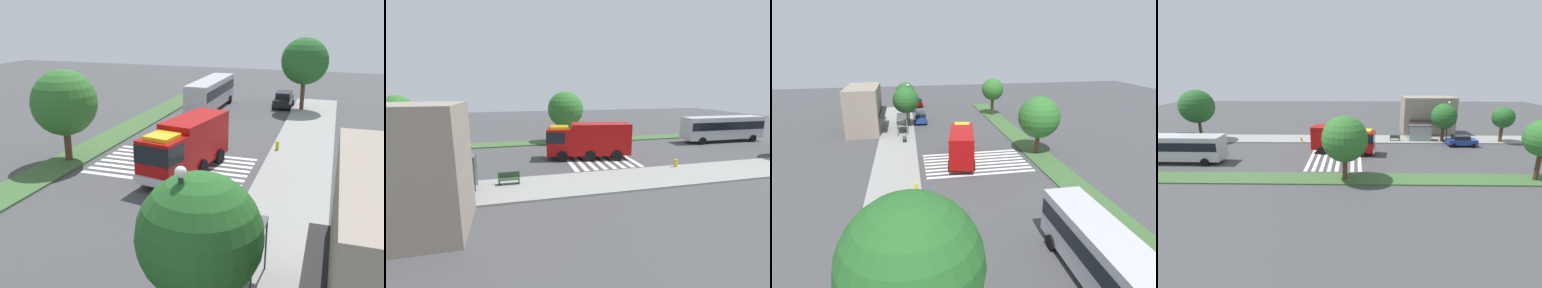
% 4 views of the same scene
% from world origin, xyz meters
% --- Properties ---
extents(ground_plane, '(120.00, 120.00, 0.00)m').
position_xyz_m(ground_plane, '(0.00, 0.00, 0.00)').
color(ground_plane, '#424244').
extents(sidewalk, '(60.00, 4.83, 0.14)m').
position_xyz_m(sidewalk, '(0.00, 8.65, 0.07)').
color(sidewalk, gray).
rests_on(sidewalk, ground_plane).
extents(median_strip, '(60.00, 3.00, 0.14)m').
position_xyz_m(median_strip, '(0.00, -7.74, 0.07)').
color(median_strip, '#3D6033').
rests_on(median_strip, ground_plane).
extents(crosswalk, '(6.75, 11.23, 0.01)m').
position_xyz_m(crosswalk, '(-1.17, 0.00, 0.01)').
color(crosswalk, silver).
rests_on(crosswalk, ground_plane).
extents(fire_truck, '(9.09, 4.04, 3.70)m').
position_xyz_m(fire_truck, '(-0.05, 1.35, 2.05)').
color(fire_truck, '#A50C0C').
rests_on(fire_truck, ground_plane).
extents(transit_bus, '(11.50, 2.94, 3.46)m').
position_xyz_m(transit_bus, '(-20.67, -2.81, 2.06)').
color(transit_bus, '#B2B2B7').
rests_on(transit_bus, ground_plane).
extents(bus_stop_shelter, '(3.50, 1.40, 2.46)m').
position_xyz_m(bus_stop_shelter, '(11.83, 7.60, 1.89)').
color(bus_stop_shelter, '#4C4C51').
rests_on(bus_stop_shelter, sidewalk).
extents(bench_near_shelter, '(1.60, 0.50, 0.90)m').
position_xyz_m(bench_near_shelter, '(7.83, 7.62, 0.59)').
color(bench_near_shelter, '#2D472D').
rests_on(bench_near_shelter, sidewalk).
extents(street_lamp, '(0.36, 0.36, 6.39)m').
position_xyz_m(street_lamp, '(15.74, 6.84, 3.90)').
color(street_lamp, '#2D2D30').
rests_on(street_lamp, sidewalk).
extents(sidewalk_tree_west, '(3.97, 3.97, 6.02)m').
position_xyz_m(sidewalk_tree_west, '(15.24, 7.24, 4.14)').
color(sidewalk_tree_west, '#47301E').
rests_on(sidewalk_tree_west, sidewalk).
extents(median_tree_far_west, '(4.79, 4.79, 6.73)m').
position_xyz_m(median_tree_far_west, '(0.35, -7.74, 4.45)').
color(median_tree_far_west, '#513823').
rests_on(median_tree_far_west, median_strip).
extents(median_tree_west, '(3.76, 3.76, 6.37)m').
position_xyz_m(median_tree_west, '(20.36, -7.74, 4.59)').
color(median_tree_west, '#47301E').
rests_on(median_tree_west, median_strip).
extents(fire_hydrant, '(0.28, 0.28, 0.70)m').
position_xyz_m(fire_hydrant, '(-7.10, 6.74, 0.49)').
color(fire_hydrant, gold).
rests_on(fire_hydrant, sidewalk).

